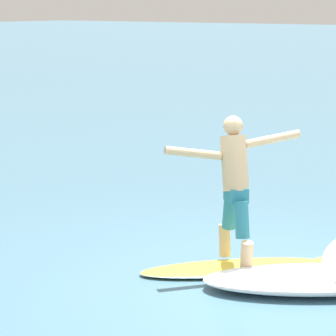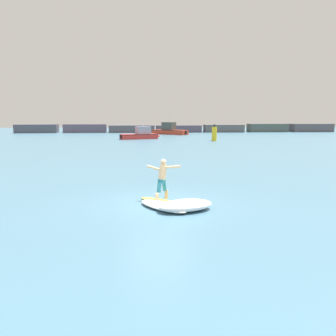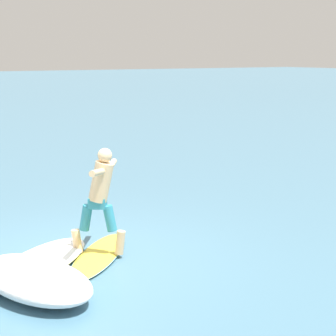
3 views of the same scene
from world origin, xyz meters
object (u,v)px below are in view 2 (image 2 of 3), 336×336
at_px(surfer, 162,177).
at_px(fishing_boat_near_jetty, 141,135).
at_px(channel_marker_buoy, 214,134).
at_px(surfboard, 163,201).
at_px(small_boat_offshore, 169,130).

bearing_deg(surfer, fishing_boat_near_jetty, 91.06).
distance_m(fishing_boat_near_jetty, channel_marker_buoy, 11.75).
bearing_deg(channel_marker_buoy, surfer, -106.21).
relative_size(surfboard, fishing_boat_near_jetty, 0.30).
bearing_deg(fishing_boat_near_jetty, surfer, -88.94).
height_order(small_boat_offshore, channel_marker_buoy, small_boat_offshore).
relative_size(small_boat_offshore, channel_marker_buoy, 3.15).
relative_size(fishing_boat_near_jetty, small_boat_offshore, 0.89).
distance_m(small_boat_offshore, channel_marker_buoy, 19.71).
distance_m(surfer, channel_marker_buoy, 34.75).
distance_m(surfboard, small_boat_offshore, 52.78).
height_order(surfboard, channel_marker_buoy, channel_marker_buoy).
bearing_deg(small_boat_offshore, fishing_boat_near_jetty, -112.27).
xyz_separation_m(surfer, fishing_boat_near_jetty, (-0.72, 38.81, -0.35)).
bearing_deg(channel_marker_buoy, small_boat_offshore, 104.15).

